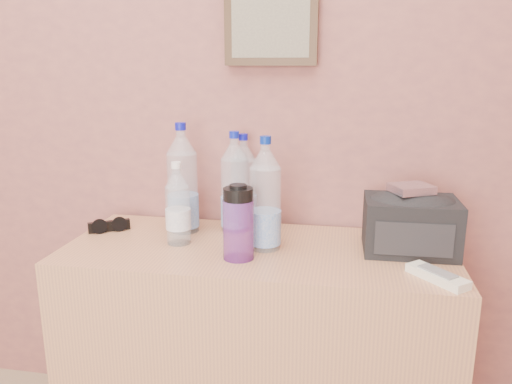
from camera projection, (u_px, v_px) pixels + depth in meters
picture_frame at (271, 25)px, 1.59m from camera, size 0.30×0.03×0.25m
dresser at (257, 354)px, 1.62m from camera, size 1.18×0.49×0.74m
pet_large_a at (183, 184)px, 1.64m from camera, size 0.10×0.10×0.36m
pet_large_b at (243, 186)px, 1.69m from camera, size 0.09×0.09×0.32m
pet_large_c at (235, 187)px, 1.65m from camera, size 0.09×0.09×0.33m
pet_large_d at (265, 200)px, 1.48m from camera, size 0.09×0.09×0.34m
pet_small at (178, 208)px, 1.53m from camera, size 0.07×0.07×0.26m
nalgene_bottle at (238, 223)px, 1.41m from camera, size 0.09×0.09×0.22m
sunglasses at (109, 226)px, 1.67m from camera, size 0.14×0.12×0.04m
ac_remote at (437, 276)px, 1.29m from camera, size 0.15×0.16×0.02m
toiletry_bag at (410, 222)px, 1.47m from camera, size 0.27×0.20×0.18m
foil_packet at (411, 189)px, 1.44m from camera, size 0.14×0.13×0.02m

